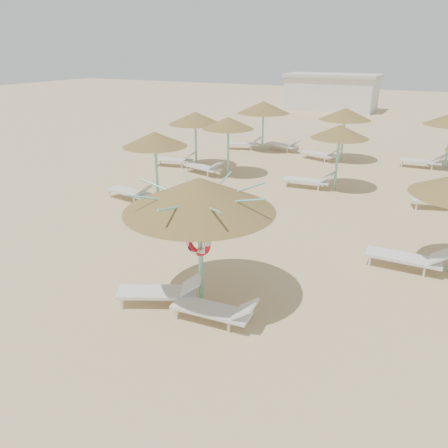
% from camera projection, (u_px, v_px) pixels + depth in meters
% --- Properties ---
extents(ground, '(120.00, 120.00, 0.00)m').
position_uv_depth(ground, '(193.00, 304.00, 10.01)').
color(ground, tan).
rests_on(ground, ground).
extents(main_palapa, '(3.29, 3.29, 2.95)m').
position_uv_depth(main_palapa, '(199.00, 195.00, 9.23)').
color(main_palapa, '#7AD5B8').
rests_on(main_palapa, ground).
extents(lounger_main_a, '(1.97, 1.37, 0.70)m').
position_uv_depth(lounger_main_a, '(162.00, 291.00, 9.90)').
color(lounger_main_a, silver).
rests_on(lounger_main_a, ground).
extents(lounger_main_b, '(1.88, 0.69, 0.67)m').
position_uv_depth(lounger_main_b, '(217.00, 310.00, 9.21)').
color(lounger_main_b, silver).
rests_on(lounger_main_b, ground).
extents(palapa_field, '(19.15, 14.21, 2.72)m').
position_uv_depth(palapa_field, '(380.00, 135.00, 16.97)').
color(palapa_field, '#7AD5B8').
rests_on(palapa_field, ground).
extents(service_hut, '(8.40, 4.40, 3.25)m').
position_uv_depth(service_hut, '(331.00, 92.00, 40.77)').
color(service_hut, silver).
rests_on(service_hut, ground).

